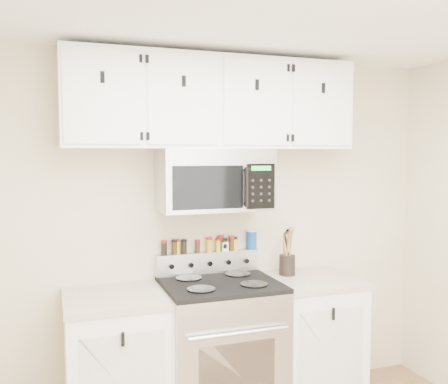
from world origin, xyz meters
name	(u,v)px	position (x,y,z in m)	size (l,w,h in m)	color
back_wall	(206,231)	(0.00, 1.75, 1.25)	(3.50, 0.01, 2.50)	#BCAF8D
range	(220,349)	(0.00, 1.43, 0.49)	(0.76, 0.65, 1.10)	#B7B7BA
base_cabinet_left	(117,366)	(-0.69, 1.45, 0.46)	(0.64, 0.62, 0.92)	white
base_cabinet_right	(309,339)	(0.69, 1.45, 0.46)	(0.64, 0.62, 0.92)	white
microwave	(214,180)	(0.00, 1.55, 1.63)	(0.76, 0.44, 0.42)	#9E9EA3
upper_cabinets	(213,103)	(0.00, 1.58, 2.15)	(2.00, 0.35, 0.62)	white
utensil_crock	(287,263)	(0.56, 1.56, 1.01)	(0.12, 0.12, 0.34)	black
kitchen_timer	(224,246)	(0.12, 1.71, 1.13)	(0.06, 0.05, 0.07)	white
salt_canister	(251,239)	(0.34, 1.71, 1.17)	(0.08, 0.08, 0.14)	#14448F
spice_jar_0	(164,248)	(-0.32, 1.71, 1.15)	(0.04, 0.04, 0.10)	black
spice_jar_1	(175,247)	(-0.24, 1.71, 1.15)	(0.05, 0.05, 0.10)	#3A250D
spice_jar_2	(177,247)	(-0.23, 1.71, 1.15)	(0.04, 0.04, 0.10)	yellow
spice_jar_3	(184,246)	(-0.18, 1.71, 1.15)	(0.04, 0.04, 0.10)	black
spice_jar_4	(198,246)	(-0.08, 1.71, 1.15)	(0.04, 0.04, 0.09)	#3C250E
spice_jar_5	(209,244)	(0.01, 1.71, 1.15)	(0.05, 0.05, 0.11)	gold
spice_jar_6	(218,245)	(0.08, 1.71, 1.15)	(0.04, 0.04, 0.10)	gold
spice_jar_7	(221,243)	(0.10, 1.71, 1.16)	(0.05, 0.05, 0.11)	black
spice_jar_8	(225,244)	(0.13, 1.71, 1.15)	(0.04, 0.04, 0.09)	#3C240E
spice_jar_9	(232,243)	(0.18, 1.71, 1.15)	(0.04, 0.04, 0.11)	#452810
spice_jar_10	(235,243)	(0.21, 1.71, 1.15)	(0.04, 0.04, 0.10)	yellow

